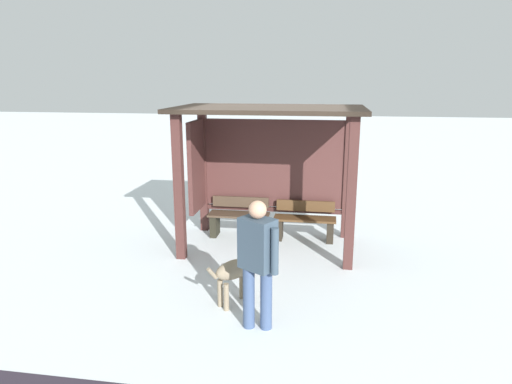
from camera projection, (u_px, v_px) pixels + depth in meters
name	position (u px, v px, depth m)	size (l,w,h in m)	color
ground_plane	(268.00, 247.00, 7.99)	(60.00, 60.00, 0.00)	silver
bus_shelter	(263.00, 148.00, 7.84)	(3.13, 1.89, 2.45)	#462623
bench_left_inside	(239.00, 219.00, 8.45)	(1.13, 0.41, 0.73)	#48382A
bench_center_inside	(305.00, 223.00, 8.26)	(1.13, 0.36, 0.71)	#51361F
person_walking	(257.00, 256.00, 5.17)	(0.55, 0.43, 1.57)	#384A5A
dog	(237.00, 271.00, 5.87)	(0.62, 0.67, 0.64)	gray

